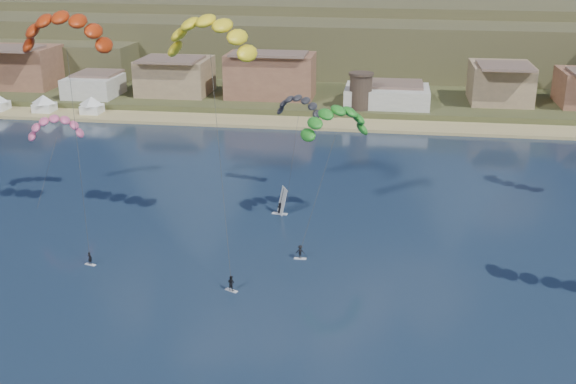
{
  "coord_description": "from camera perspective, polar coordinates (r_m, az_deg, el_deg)",
  "views": [
    {
      "loc": [
        11.97,
        -48.74,
        39.2
      ],
      "look_at": [
        0.0,
        32.0,
        10.0
      ],
      "focal_mm": 43.8,
      "sensor_mm": 36.0,
      "label": 1
    }
  ],
  "objects": [
    {
      "name": "watchtower",
      "position": [
        166.16,
        5.92,
        8.19
      ],
      "size": [
        5.82,
        5.82,
        8.6
      ],
      "color": "#47382D",
      "rests_on": "ground"
    },
    {
      "name": "town",
      "position": [
        181.18,
        -8.49,
        9.56
      ],
      "size": [
        400.0,
        24.0,
        12.0
      ],
      "color": "silver",
      "rests_on": "ground"
    },
    {
      "name": "distant_kite_pink",
      "position": [
        118.19,
        -18.4,
        5.33
      ],
      "size": [
        9.58,
        7.46,
        15.27
      ],
      "color": "#262626",
      "rests_on": "ground"
    },
    {
      "name": "kitesurfer_yellow",
      "position": [
        91.63,
        -6.37,
        12.88
      ],
      "size": [
        13.56,
        19.76,
        33.02
      ],
      "color": "silver",
      "rests_on": "ground"
    },
    {
      "name": "foothills",
      "position": [
        283.01,
        10.78,
        13.24
      ],
      "size": [
        940.0,
        210.0,
        18.0
      ],
      "color": "brown",
      "rests_on": "ground"
    },
    {
      "name": "kitesurfer_red",
      "position": [
        97.32,
        -17.71,
        12.77
      ],
      "size": [
        12.7,
        13.63,
        32.18
      ],
      "color": "silver",
      "rests_on": "ground"
    },
    {
      "name": "beach_tents",
      "position": [
        181.62,
        -21.0,
        7.12
      ],
      "size": [
        43.4,
        6.4,
        5.0
      ],
      "color": "white",
      "rests_on": "ground"
    },
    {
      "name": "windsurfer",
      "position": [
        106.56,
        -0.59,
        -1.13
      ],
      "size": [
        2.44,
        2.67,
        4.2
      ],
      "color": "silver",
      "rests_on": "ground"
    },
    {
      "name": "beach",
      "position": [
        160.01,
        3.91,
        5.55
      ],
      "size": [
        2200.0,
        12.0,
        0.9
      ],
      "color": "tan",
      "rests_on": "ground"
    },
    {
      "name": "kitesurfer_green",
      "position": [
        98.47,
        3.88,
        6.04
      ],
      "size": [
        11.04,
        17.5,
        20.37
      ],
      "color": "silver",
      "rests_on": "ground"
    },
    {
      "name": "distant_kite_dark",
      "position": [
        111.35,
        0.86,
        7.31
      ],
      "size": [
        8.19,
        6.42,
        18.02
      ],
      "color": "#262626",
      "rests_on": "ground"
    }
  ]
}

